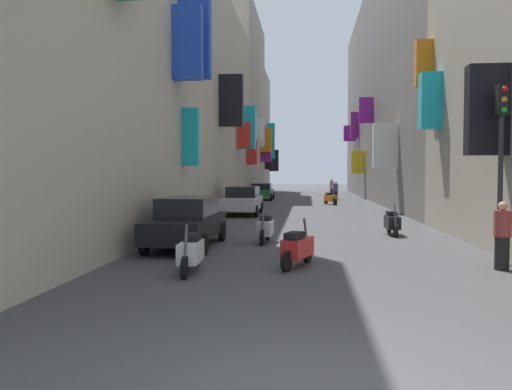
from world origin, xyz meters
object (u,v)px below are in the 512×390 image
scooter_silver (265,228)px  pedestrian_crossing (502,236)px  parked_car_black (187,221)px  pedestrian_near_left (336,191)px  scooter_red (297,248)px  scooter_black (392,222)px  scooter_orange (330,198)px  traffic_light_near_corner (501,143)px  parked_car_green (262,191)px  pedestrian_near_right (332,189)px  scooter_white (191,252)px  parked_car_silver (243,200)px

scooter_silver → pedestrian_crossing: 7.07m
parked_car_black → pedestrian_near_left: size_ratio=2.87×
scooter_red → scooter_black: 7.30m
pedestrian_near_left → scooter_orange: bearing=-96.5°
scooter_silver → traffic_light_near_corner: size_ratio=0.41×
parked_car_green → parked_car_black: parked_car_black is taller
pedestrian_near_right → scooter_orange: bearing=-93.4°
scooter_red → scooter_white: bearing=-159.3°
pedestrian_crossing → pedestrian_near_right: pedestrian_near_right is taller
parked_car_black → pedestrian_crossing: size_ratio=2.84×
parked_car_green → scooter_black: (6.91, -23.66, -0.27)m
parked_car_black → pedestrian_crossing: pedestrian_crossing is taller
scooter_silver → parked_car_silver: bearing=101.2°
scooter_orange → scooter_silver: 20.14m
scooter_red → scooter_silver: bearing=105.1°
traffic_light_near_corner → parked_car_black: bearing=166.6°
scooter_red → pedestrian_crossing: (4.70, 0.12, 0.32)m
pedestrian_near_right → traffic_light_near_corner: traffic_light_near_corner is taller
scooter_silver → pedestrian_near_right: 29.01m
scooter_silver → pedestrian_near_left: size_ratio=1.14×
traffic_light_near_corner → scooter_orange: bearing=97.6°
scooter_red → pedestrian_near_left: size_ratio=1.12×
scooter_silver → traffic_light_near_corner: bearing=-27.5°
scooter_orange → pedestrian_near_left: pedestrian_near_left is taller
scooter_orange → scooter_black: 17.58m
pedestrian_near_right → pedestrian_crossing: bearing=-86.0°
parked_car_silver → traffic_light_near_corner: traffic_light_near_corner is taller
pedestrian_crossing → pedestrian_near_left: 30.69m
scooter_black → pedestrian_near_right: bearing=91.9°
scooter_black → traffic_light_near_corner: size_ratio=0.41×
scooter_orange → pedestrian_near_right: bearing=86.6°
scooter_orange → scooter_silver: same height
pedestrian_near_left → pedestrian_near_right: bearing=96.1°
parked_car_green → pedestrian_crossing: size_ratio=2.57×
parked_car_black → scooter_white: size_ratio=2.39×
scooter_white → pedestrian_crossing: 7.15m
scooter_silver → pedestrian_near_right: (3.52, 28.79, 0.41)m
scooter_white → scooter_red: size_ratio=1.08×
parked_car_green → scooter_black: size_ratio=2.26×
parked_car_green → traffic_light_near_corner: 30.53m
scooter_red → scooter_orange: 24.12m
scooter_silver → parked_car_green: bearing=95.5°
scooter_white → pedestrian_crossing: bearing=8.2°
scooter_orange → pedestrian_near_left: size_ratio=1.20×
parked_car_black → parked_car_silver: bearing=89.4°
scooter_white → traffic_light_near_corner: (7.32, 1.86, 2.52)m
parked_car_black → scooter_orange: (5.27, 21.08, -0.32)m
scooter_white → scooter_orange: (4.24, 24.94, 0.00)m
parked_car_silver → scooter_white: parked_car_silver is taller
pedestrian_near_right → traffic_light_near_corner: 32.12m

